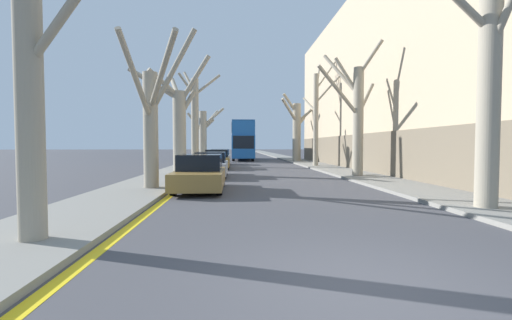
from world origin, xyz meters
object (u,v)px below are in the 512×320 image
street_tree_left_3 (195,118)px  street_tree_left_4 (204,133)px  street_tree_left_0 (34,54)px  street_tree_right_2 (317,115)px  double_decker_bus (242,139)px  parked_car_2 (217,160)px  street_tree_left_1 (152,120)px  street_tree_right_3 (296,129)px  street_tree_left_2 (178,121)px  parked_car_3 (220,157)px  parked_car_0 (200,173)px  street_tree_right_1 (356,114)px  parked_car_1 (211,165)px  street_tree_right_0 (486,65)px

street_tree_left_3 → street_tree_left_4: 7.62m
street_tree_left_0 → street_tree_right_2: size_ratio=0.86×
double_decker_bus → parked_car_2: double_decker_bus is taller
street_tree_left_1 → street_tree_right_3: 24.88m
street_tree_left_2 → street_tree_left_3: bearing=89.6°
parked_car_2 → street_tree_left_4: bearing=100.1°
street_tree_left_0 → parked_car_2: size_ratio=1.86×
street_tree_right_2 → parked_car_3: street_tree_right_2 is taller
street_tree_left_4 → parked_car_3: street_tree_left_4 is taller
street_tree_right_3 → parked_car_2: bearing=-127.1°
street_tree_left_2 → parked_car_0: size_ratio=1.69×
street_tree_right_1 → street_tree_right_3: 18.12m
street_tree_right_1 → street_tree_left_3: bearing=131.4°
street_tree_left_4 → street_tree_left_2: bearing=-90.4°
street_tree_left_3 → parked_car_2: (2.01, -3.38, -3.35)m
parked_car_0 → parked_car_1: 5.82m
street_tree_right_2 → parked_car_3: bearing=154.6°
street_tree_left_0 → double_decker_bus: bearing=83.0°
street_tree_right_0 → street_tree_right_2: street_tree_right_2 is taller
street_tree_left_2 → double_decker_bus: size_ratio=0.66×
street_tree_right_0 → street_tree_right_1: (-0.02, 9.40, -0.39)m
street_tree_left_3 → street_tree_right_1: size_ratio=1.16×
street_tree_right_0 → parked_car_1: size_ratio=1.64×
street_tree_right_3 → street_tree_right_1: bearing=-90.2°
street_tree_left_2 → double_decker_bus: bearing=78.3°
street_tree_right_2 → street_tree_left_0: bearing=-115.3°
street_tree_left_0 → street_tree_left_3: size_ratio=0.92×
street_tree_left_0 → double_decker_bus: street_tree_left_0 is taller
street_tree_left_1 → double_decker_bus: (4.00, 28.39, -0.17)m
street_tree_left_2 → street_tree_right_1: size_ratio=1.01×
street_tree_right_0 → street_tree_right_3: size_ratio=1.00×
street_tree_left_3 → parked_car_2: street_tree_left_3 is taller
street_tree_left_2 → parked_car_0: bearing=-74.8°
street_tree_left_3 → parked_car_3: size_ratio=2.00×
street_tree_left_2 → parked_car_2: street_tree_left_2 is taller
street_tree_left_1 → street_tree_right_1: bearing=26.7°
parked_car_0 → street_tree_right_2: bearing=60.5°
street_tree_left_3 → street_tree_right_3: size_ratio=1.14×
street_tree_left_3 → street_tree_right_1: bearing=-48.6°
street_tree_left_2 → street_tree_right_3: bearing=56.9°
street_tree_right_2 → parked_car_1: size_ratio=2.00×
street_tree_right_1 → street_tree_right_2: street_tree_right_2 is taller
street_tree_left_4 → parked_car_0: street_tree_left_4 is taller
street_tree_left_2 → street_tree_right_0: (9.87, -12.33, 0.62)m
double_decker_bus → parked_car_2: 16.11m
street_tree_right_1 → street_tree_right_3: street_tree_right_3 is taller
parked_car_3 → street_tree_right_2: bearing=-25.4°
street_tree_right_0 → parked_car_2: 19.09m
street_tree_left_4 → parked_car_0: 23.52m
street_tree_right_1 → parked_car_1: (-7.79, 1.18, -2.77)m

